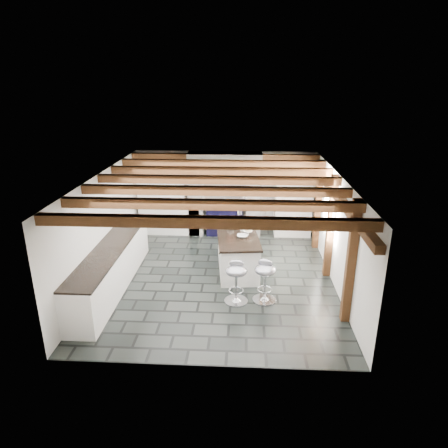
# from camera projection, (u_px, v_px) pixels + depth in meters

# --- Properties ---
(ground) EXTENTS (6.00, 6.00, 0.00)m
(ground) POSITION_uv_depth(u_px,v_px,m) (219.00, 276.00, 8.95)
(ground) COLOR black
(ground) RESTS_ON ground
(room_shell) EXTENTS (6.00, 6.03, 6.00)m
(room_shell) POSITION_uv_depth(u_px,v_px,m) (198.00, 211.00, 9.95)
(room_shell) COLOR silver
(room_shell) RESTS_ON ground
(range_cooker) EXTENTS (1.00, 0.63, 0.99)m
(range_cooker) POSITION_uv_depth(u_px,v_px,m) (225.00, 218.00, 11.31)
(range_cooker) COLOR black
(range_cooker) RESTS_ON ground
(kitchen_island) EXTENTS (1.07, 1.81, 1.14)m
(kitchen_island) POSITION_uv_depth(u_px,v_px,m) (238.00, 253.00, 9.08)
(kitchen_island) COLOR white
(kitchen_island) RESTS_ON ground
(bar_stool_near) EXTENTS (0.54, 0.54, 0.86)m
(bar_stool_near) POSITION_uv_depth(u_px,v_px,m) (265.00, 276.00, 7.78)
(bar_stool_near) COLOR silver
(bar_stool_near) RESTS_ON ground
(bar_stool_far) EXTENTS (0.47, 0.47, 0.86)m
(bar_stool_far) POSITION_uv_depth(u_px,v_px,m) (236.00, 277.00, 7.74)
(bar_stool_far) COLOR silver
(bar_stool_far) RESTS_ON ground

